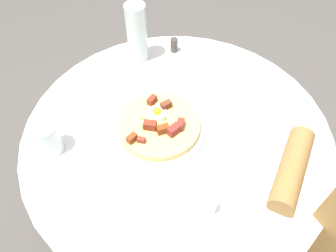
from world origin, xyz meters
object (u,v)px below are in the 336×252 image
at_px(water_glass, 48,139).
at_px(water_bottle, 137,33).
at_px(fork, 261,177).
at_px(pizza_plate, 159,128).
at_px(dining_table, 176,159).
at_px(breakfast_pizza, 159,125).
at_px(bread_plate, 236,94).
at_px(salt_shaker, 211,206).
at_px(pepper_shaker, 174,45).
at_px(knife, 250,181).

height_order(water_glass, water_bottle, water_bottle).
bearing_deg(fork, pizza_plate, 42.53).
distance_m(dining_table, water_glass, 0.43).
xyz_separation_m(breakfast_pizza, bread_plate, (0.30, 0.01, -0.02)).
xyz_separation_m(fork, salt_shaker, (-0.18, -0.01, 0.02)).
height_order(pizza_plate, water_glass, water_glass).
bearing_deg(fork, bread_plate, -11.81).
height_order(pizza_plate, water_bottle, water_bottle).
distance_m(dining_table, bread_plate, 0.31).
bearing_deg(fork, salt_shaker, 105.93).
bearing_deg(pizza_plate, dining_table, -31.35).
bearing_deg(bread_plate, pizza_plate, -178.78).
bearing_deg(salt_shaker, water_glass, 127.90).
relative_size(salt_shaker, pepper_shaker, 1.05).
height_order(breakfast_pizza, fork, breakfast_pizza).
relative_size(fork, water_bottle, 0.84).
xyz_separation_m(dining_table, salt_shaker, (-0.06, -0.27, 0.20)).
xyz_separation_m(water_bottle, pepper_shaker, (0.13, -0.03, -0.08)).
bearing_deg(bread_plate, dining_table, -171.79).
bearing_deg(dining_table, water_bottle, 83.09).
xyz_separation_m(fork, water_glass, (-0.48, 0.37, 0.04)).
relative_size(water_bottle, pepper_shaker, 3.97).
bearing_deg(breakfast_pizza, knife, -64.44).
bearing_deg(dining_table, bread_plate, 8.21).
distance_m(breakfast_pizza, fork, 0.33).
relative_size(bread_plate, pepper_shaker, 2.82).
relative_size(pizza_plate, water_bottle, 1.34).
xyz_separation_m(dining_table, pizza_plate, (-0.05, 0.03, 0.17)).
distance_m(water_glass, salt_shaker, 0.49).
relative_size(pizza_plate, water_glass, 2.83).
bearing_deg(breakfast_pizza, water_glass, 164.22).
bearing_deg(pepper_shaker, breakfast_pizza, -126.26).
bearing_deg(breakfast_pizza, fork, -59.51).
bearing_deg(bread_plate, fork, -113.80).
bearing_deg(bread_plate, breakfast_pizza, -178.75).
bearing_deg(pepper_shaker, dining_table, -117.77).
relative_size(pizza_plate, breakfast_pizza, 1.15).
relative_size(dining_table, breakfast_pizza, 3.78).
xyz_separation_m(fork, pepper_shaker, (0.06, 0.60, 0.02)).
xyz_separation_m(dining_table, pepper_shaker, (0.18, 0.34, 0.19)).
distance_m(knife, water_bottle, 0.63).
distance_m(breakfast_pizza, knife, 0.31).
xyz_separation_m(dining_table, fork, (0.12, -0.26, 0.17)).
relative_size(water_glass, salt_shaker, 1.78).
relative_size(breakfast_pizza, fork, 1.40).
height_order(dining_table, pizza_plate, pizza_plate).
bearing_deg(water_glass, fork, -38.08).
xyz_separation_m(dining_table, knife, (0.09, -0.25, 0.17)).
xyz_separation_m(knife, water_glass, (-0.44, 0.37, 0.04)).
bearing_deg(water_glass, pepper_shaker, 22.51).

